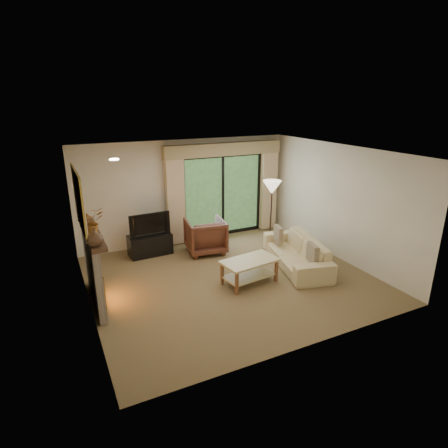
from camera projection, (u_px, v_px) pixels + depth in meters
name	position (u px, v px, depth m)	size (l,w,h in m)	color
floor	(230.00, 278.00, 7.76)	(5.50, 5.50, 0.00)	brown
ceiling	(231.00, 152.00, 6.93)	(5.50, 5.50, 0.00)	silver
wall_back	(186.00, 191.00, 9.47)	(5.00, 5.00, 0.00)	beige
wall_front	(311.00, 268.00, 5.21)	(5.00, 5.00, 0.00)	beige
wall_left	(83.00, 241.00, 6.21)	(5.00, 5.00, 0.00)	beige
wall_right	(339.00, 203.00, 8.48)	(5.00, 5.00, 0.00)	beige
fireplace	(93.00, 269.00, 6.63)	(0.24, 1.70, 1.37)	gray
mirror	(79.00, 200.00, 6.18)	(0.07, 1.45, 1.02)	gold
sliding_door	(223.00, 195.00, 9.91)	(2.26, 0.10, 2.16)	black
curtain_left	(175.00, 198.00, 9.23)	(0.45, 0.18, 2.35)	#D0B289
curtain_right	(268.00, 187.00, 10.34)	(0.45, 0.18, 2.35)	#D0B289
cornice	(224.00, 149.00, 9.44)	(3.20, 0.24, 0.32)	tan
media_console	(150.00, 245.00, 8.87)	(1.00, 0.45, 0.50)	black
tv	(149.00, 224.00, 8.70)	(0.96, 0.12, 0.55)	black
armchair	(205.00, 236.00, 8.97)	(0.88, 0.91, 0.83)	#562D1F
sofa	(296.00, 252.00, 8.27)	(2.17, 0.85, 0.63)	#CFBA84
pillow_near	(313.00, 253.00, 7.63)	(0.10, 0.40, 0.40)	#4D3021
pillow_far	(278.00, 234.00, 8.70)	(0.10, 0.39, 0.39)	#4D3021
coffee_table	(249.00, 271.00, 7.50)	(1.12, 0.61, 0.50)	#D3C28A
floor_lamp	(271.00, 214.00, 9.20)	(0.45, 0.45, 1.67)	beige
vase	(95.00, 237.00, 5.78)	(0.27, 0.27, 0.28)	#4C3222
branches	(90.00, 222.00, 6.15)	(0.44, 0.38, 0.49)	#9E6021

